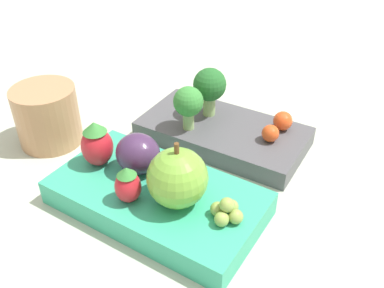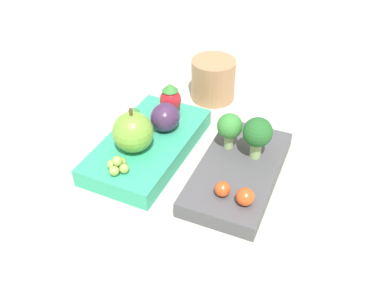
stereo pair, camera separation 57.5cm
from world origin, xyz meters
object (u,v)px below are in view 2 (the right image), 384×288
Objects in this scene: broccoli_floret_0 at (230,127)px; strawberry_1 at (134,119)px; bento_box_fruit at (148,145)px; cherry_tomato_1 at (223,189)px; cherry_tomato_0 at (245,197)px; drinking_cup at (213,80)px; grape_cluster at (118,166)px; strawberry_0 at (170,99)px; bento_box_savoury at (239,171)px; plum at (165,117)px; broccoli_floret_1 at (258,134)px; apple at (133,132)px.

broccoli_floret_0 reaches higher than strawberry_1.
bento_box_fruit is 0.15m from cherry_tomato_1.
cherry_tomato_0 is 0.28m from drinking_cup.
grape_cluster is 0.43× the size of drinking_cup.
bento_box_fruit is 4.15× the size of strawberry_0.
broccoli_floret_0 is (-0.03, -0.03, 0.05)m from bento_box_savoury.
plum is 0.61× the size of drinking_cup.
cherry_tomato_0 is 0.45× the size of strawberry_0.
cherry_tomato_1 is 0.43× the size of plum.
cherry_tomato_1 is (0.09, -0.02, -0.03)m from broccoli_floret_1.
cherry_tomato_1 is 0.27× the size of drinking_cup.
bento_box_savoury is 3.25× the size of broccoli_floret_1.
cherry_tomato_1 is at bearing 66.12° from bento_box_fruit.
drinking_cup is (-0.26, 0.03, 0.00)m from grape_cluster.
bento_box_savoury is 0.16m from apple.
bento_box_fruit is at bearing 67.31° from strawberry_1.
strawberry_1 is (0.02, -0.14, -0.01)m from broccoli_floret_0.
bento_box_fruit is 5.46× the size of strawberry_1.
bento_box_fruit is at bearing -24.43° from plum.
bento_box_fruit is 0.18m from cherry_tomato_0.
broccoli_floret_1 is at bearing 170.39° from cherry_tomato_1.
broccoli_floret_1 is at bearing 124.26° from grape_cluster.
strawberry_0 is at bearing -134.54° from cherry_tomato_1.
cherry_tomato_0 is at bearing 78.55° from apple.
cherry_tomato_1 is 0.15m from apple.
broccoli_floret_1 is at bearing 88.56° from plum.
broccoli_floret_1 is 0.17m from apple.
apple is at bearing -62.51° from broccoli_floret_0.
broccoli_floret_0 is (-0.03, 0.11, 0.04)m from bento_box_fruit.
broccoli_floret_1 is at bearing 38.78° from drinking_cup.
strawberry_0 is (-0.07, 0.00, 0.04)m from bento_box_fruit.
bento_box_savoury is 8.76× the size of cherry_tomato_0.
cherry_tomato_1 is at bearing 77.29° from apple.
cherry_tomato_1 is 0.20m from strawberry_0.
broccoli_floret_0 reaches higher than bento_box_fruit.
cherry_tomato_0 is at bearing 9.46° from broccoli_floret_1.
bento_box_savoury is 0.95× the size of bento_box_fruit.
broccoli_floret_0 is at bearing 69.62° from strawberry_0.
bento_box_savoury is 3.01× the size of apple.
grape_cluster is (0.09, 0.03, -0.01)m from strawberry_1.
broccoli_floret_0 is 0.81× the size of apple.
strawberry_0 is at bearing -15.29° from drinking_cup.
cherry_tomato_1 is 0.16m from plum.
plum is 1.44× the size of grape_cluster.
cherry_tomato_0 is 0.71× the size of grape_cluster.
cherry_tomato_0 is (0.07, 0.03, 0.02)m from bento_box_savoury.
strawberry_0 reaches higher than cherry_tomato_0.
broccoli_floret_1 is 1.93× the size of grape_cluster.
broccoli_floret_1 is 0.20m from drinking_cup.
drinking_cup is (-0.16, -0.12, -0.03)m from broccoli_floret_1.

